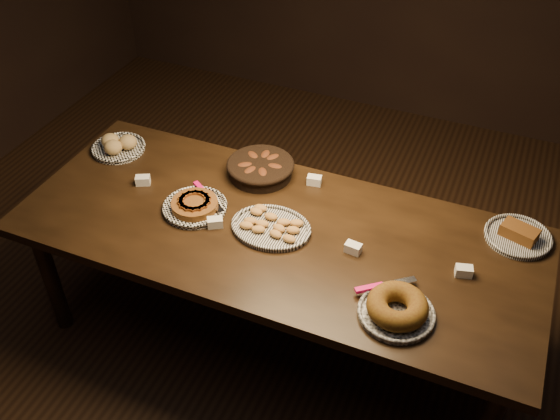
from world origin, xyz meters
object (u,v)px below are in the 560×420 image
at_px(buffet_table, 276,240).
at_px(apple_tart_plate, 195,206).
at_px(bundt_cake_plate, 397,308).
at_px(madeleine_platter, 271,227).

xyz_separation_m(buffet_table, apple_tart_plate, (-0.41, -0.02, 0.10)).
distance_m(apple_tart_plate, bundt_cake_plate, 1.07).
xyz_separation_m(buffet_table, bundt_cake_plate, (0.64, -0.29, 0.11)).
relative_size(apple_tart_plate, madeleine_platter, 0.86).
distance_m(buffet_table, apple_tart_plate, 0.42).
xyz_separation_m(apple_tart_plate, madeleine_platter, (0.39, 0.01, -0.00)).
height_order(apple_tart_plate, bundt_cake_plate, bundt_cake_plate).
bearing_deg(madeleine_platter, buffet_table, 18.84).
xyz_separation_m(apple_tart_plate, bundt_cake_plate, (1.04, -0.26, 0.02)).
height_order(buffet_table, apple_tart_plate, apple_tart_plate).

